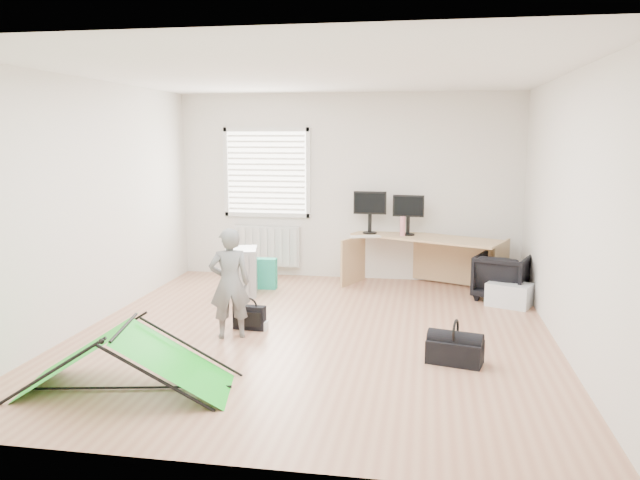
% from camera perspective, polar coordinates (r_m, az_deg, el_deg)
% --- Properties ---
extents(ground, '(5.50, 5.50, 0.00)m').
position_cam_1_polar(ground, '(6.73, -0.58, -8.57)').
color(ground, '#AD795C').
rests_on(ground, ground).
extents(back_wall, '(5.00, 0.02, 2.70)m').
position_cam_1_polar(back_wall, '(9.15, 2.50, 4.87)').
color(back_wall, silver).
rests_on(back_wall, ground).
extents(window, '(1.20, 0.06, 1.20)m').
position_cam_1_polar(window, '(9.32, -4.91, 6.16)').
color(window, silver).
rests_on(window, back_wall).
extents(radiator, '(1.00, 0.12, 0.60)m').
position_cam_1_polar(radiator, '(9.41, -4.87, -0.56)').
color(radiator, silver).
rests_on(radiator, back_wall).
extents(desk, '(2.16, 1.45, 0.71)m').
position_cam_1_polar(desk, '(8.84, 9.64, -1.96)').
color(desk, tan).
rests_on(desk, ground).
extents(filing_cabinet, '(0.51, 0.61, 0.62)m').
position_cam_1_polar(filing_cabinet, '(8.36, -7.18, -2.85)').
color(filing_cabinet, '#A2A4A8').
rests_on(filing_cabinet, ground).
extents(monitor_left, '(0.47, 0.11, 0.44)m').
position_cam_1_polar(monitor_left, '(8.93, 4.58, 2.01)').
color(monitor_left, black).
rests_on(monitor_left, desk).
extents(monitor_right, '(0.44, 0.14, 0.42)m').
position_cam_1_polar(monitor_right, '(8.84, 8.06, 1.78)').
color(monitor_right, black).
rests_on(monitor_right, desk).
extents(keyboard, '(0.44, 0.27, 0.02)m').
position_cam_1_polar(keyboard, '(8.62, 4.19, 0.32)').
color(keyboard, beige).
rests_on(keyboard, desk).
extents(thermos, '(0.09, 0.09, 0.27)m').
position_cam_1_polar(thermos, '(8.78, 7.56, 1.26)').
color(thermos, '#D37680').
rests_on(thermos, desk).
extents(office_chair, '(0.82, 0.83, 0.59)m').
position_cam_1_polar(office_chair, '(8.38, 16.29, -3.24)').
color(office_chair, black).
rests_on(office_chair, ground).
extents(person, '(0.50, 0.42, 1.16)m').
position_cam_1_polar(person, '(6.53, -8.26, -3.94)').
color(person, slate).
rests_on(person, ground).
extents(kite, '(1.85, 1.09, 0.54)m').
position_cam_1_polar(kite, '(5.48, -17.35, -10.31)').
color(kite, '#11B91A').
rests_on(kite, ground).
extents(storage_crate, '(0.61, 0.53, 0.29)m').
position_cam_1_polar(storage_crate, '(8.10, 16.92, -4.80)').
color(storage_crate, silver).
rests_on(storage_crate, ground).
extents(tote_bag, '(0.36, 0.17, 0.42)m').
position_cam_1_polar(tote_bag, '(8.65, -5.17, -3.06)').
color(tote_bag, '#219E7C').
rests_on(tote_bag, ground).
extents(laptop_bag, '(0.36, 0.14, 0.27)m').
position_cam_1_polar(laptop_bag, '(6.88, -6.47, -7.06)').
color(laptop_bag, black).
rests_on(laptop_bag, ground).
extents(white_box, '(0.10, 0.10, 0.10)m').
position_cam_1_polar(white_box, '(6.86, -5.23, -7.81)').
color(white_box, silver).
rests_on(white_box, ground).
extents(duffel_bag, '(0.55, 0.37, 0.22)m').
position_cam_1_polar(duffel_bag, '(6.00, 12.23, -9.97)').
color(duffel_bag, black).
rests_on(duffel_bag, ground).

